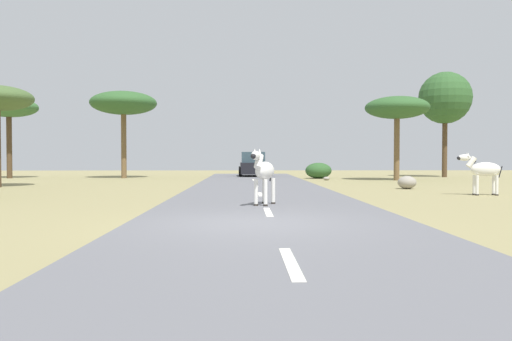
% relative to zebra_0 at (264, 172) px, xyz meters
% --- Properties ---
extents(ground_plane, '(90.00, 90.00, 0.00)m').
position_rel_zebra_0_xyz_m(ground_plane, '(-0.38, -3.83, -0.99)').
color(ground_plane, '#8E8456').
extents(road, '(6.00, 64.00, 0.05)m').
position_rel_zebra_0_xyz_m(road, '(0.03, -3.83, -0.96)').
color(road, slate).
rests_on(road, ground_plane).
extents(lane_markings, '(0.16, 56.00, 0.01)m').
position_rel_zebra_0_xyz_m(lane_markings, '(0.03, -4.83, -0.94)').
color(lane_markings, silver).
rests_on(lane_markings, road).
extents(zebra_0, '(0.85, 1.59, 1.57)m').
position_rel_zebra_0_xyz_m(zebra_0, '(0.00, 0.00, 0.00)').
color(zebra_0, silver).
rests_on(zebra_0, road).
extents(zebra_2, '(1.67, 0.49, 1.57)m').
position_rel_zebra_0_xyz_m(zebra_2, '(8.22, 4.23, -0.05)').
color(zebra_2, silver).
rests_on(zebra_2, ground_plane).
extents(car_0, '(2.09, 4.37, 1.74)m').
position_rel_zebra_0_xyz_m(car_0, '(0.09, 22.64, -0.14)').
color(car_0, black).
rests_on(car_0, road).
extents(tree_0, '(4.45, 4.45, 5.85)m').
position_rel_zebra_0_xyz_m(tree_0, '(-8.69, 20.38, 4.04)').
color(tree_0, brown).
rests_on(tree_0, ground_plane).
extents(tree_1, '(3.85, 3.85, 5.10)m').
position_rel_zebra_0_xyz_m(tree_1, '(8.74, 16.49, 3.38)').
color(tree_1, brown).
rests_on(tree_1, ground_plane).
extents(tree_4, '(3.74, 3.74, 5.42)m').
position_rel_zebra_0_xyz_m(tree_4, '(-16.29, 20.24, 3.70)').
color(tree_4, '#4C3823').
rests_on(tree_4, ground_plane).
extents(tree_6, '(3.67, 3.67, 7.45)m').
position_rel_zebra_0_xyz_m(tree_6, '(13.69, 21.51, 4.60)').
color(tree_6, '#4C3823').
rests_on(tree_6, ground_plane).
extents(bush_1, '(1.75, 1.57, 1.05)m').
position_rel_zebra_0_xyz_m(bush_1, '(4.40, 19.45, -0.47)').
color(bush_1, '#2D5628').
rests_on(bush_1, ground_plane).
extents(rock_1, '(0.81, 0.78, 0.57)m').
position_rel_zebra_0_xyz_m(rock_1, '(6.66, 8.07, -0.70)').
color(rock_1, gray).
rests_on(rock_1, ground_plane).
extents(rock_2, '(0.39, 0.39, 0.21)m').
position_rel_zebra_0_xyz_m(rock_2, '(4.50, 16.75, -0.88)').
color(rock_2, gray).
rests_on(rock_2, ground_plane).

